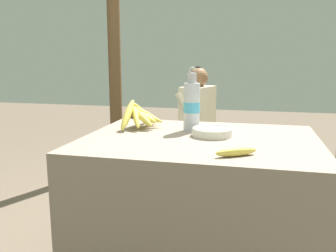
{
  "coord_description": "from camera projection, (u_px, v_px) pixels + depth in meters",
  "views": [
    {
      "loc": [
        0.24,
        -1.67,
        1.1
      ],
      "look_at": [
        -0.17,
        0.05,
        0.76
      ],
      "focal_mm": 38.0,
      "sensor_mm": 36.0,
      "label": 1
    }
  ],
  "objects": [
    {
      "name": "market_counter",
      "position": [
        199.0,
        207.0,
        1.79
      ],
      "size": [
        1.12,
        0.88,
        0.72
      ],
      "color": "gray",
      "rests_on": "ground_plane"
    },
    {
      "name": "banana_bunch_ripe",
      "position": [
        140.0,
        115.0,
        1.95
      ],
      "size": [
        0.2,
        0.34,
        0.17
      ],
      "color": "#4C381E",
      "rests_on": "market_counter"
    },
    {
      "name": "serving_bowl",
      "position": [
        212.0,
        132.0,
        1.75
      ],
      "size": [
        0.2,
        0.2,
        0.04
      ],
      "color": "silver",
      "rests_on": "market_counter"
    },
    {
      "name": "water_bottle",
      "position": [
        192.0,
        106.0,
        1.86
      ],
      "size": [
        0.09,
        0.09,
        0.34
      ],
      "color": "silver",
      "rests_on": "market_counter"
    },
    {
      "name": "loose_banana_front",
      "position": [
        236.0,
        152.0,
        1.39
      ],
      "size": [
        0.17,
        0.13,
        0.04
      ],
      "rotation": [
        0.0,
        0.0,
        0.56
      ],
      "color": "#E0C64C",
      "rests_on": "market_counter"
    },
    {
      "name": "wooden_bench",
      "position": [
        220.0,
        145.0,
        3.18
      ],
      "size": [
        1.49,
        0.32,
        0.4
      ],
      "color": "brown",
      "rests_on": "ground_plane"
    },
    {
      "name": "seated_vendor",
      "position": [
        193.0,
        116.0,
        3.18
      ],
      "size": [
        0.47,
        0.43,
        1.03
      ],
      "rotation": [
        0.0,
        0.0,
        2.82
      ],
      "color": "#564C60",
      "rests_on": "ground_plane"
    },
    {
      "name": "banana_bunch_green",
      "position": [
        273.0,
        133.0,
        3.05
      ],
      "size": [
        0.18,
        0.29,
        0.14
      ],
      "color": "#4C381E",
      "rests_on": "wooden_bench"
    },
    {
      "name": "support_post_near",
      "position": [
        114.0,
        44.0,
        3.45
      ],
      "size": [
        0.12,
        0.12,
        2.46
      ],
      "color": "brown",
      "rests_on": "ground_plane"
    }
  ]
}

